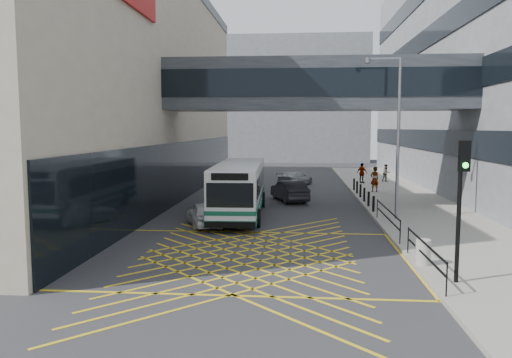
% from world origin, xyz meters
% --- Properties ---
extents(ground, '(120.00, 120.00, 0.00)m').
position_xyz_m(ground, '(0.00, 0.00, 0.00)').
color(ground, '#333335').
extents(building_whsmith, '(24.17, 42.00, 16.00)m').
position_xyz_m(building_whsmith, '(-17.98, 16.00, 8.00)').
color(building_whsmith, '#B8A98E').
rests_on(building_whsmith, ground).
extents(building_far, '(28.00, 16.00, 18.00)m').
position_xyz_m(building_far, '(-2.00, 60.00, 9.00)').
color(building_far, gray).
rests_on(building_far, ground).
extents(skybridge, '(20.00, 4.10, 3.00)m').
position_xyz_m(skybridge, '(3.00, 12.00, 7.50)').
color(skybridge, '#34393E').
rests_on(skybridge, ground).
extents(pavement, '(6.00, 54.00, 0.16)m').
position_xyz_m(pavement, '(9.00, 15.00, 0.08)').
color(pavement, gray).
rests_on(pavement, ground).
extents(box_junction, '(12.00, 9.00, 0.01)m').
position_xyz_m(box_junction, '(0.00, 0.00, 0.00)').
color(box_junction, gold).
rests_on(box_junction, ground).
extents(bus, '(2.90, 10.62, 2.96)m').
position_xyz_m(bus, '(-1.37, 9.18, 1.58)').
color(bus, silver).
rests_on(bus, ground).
extents(car_white, '(2.91, 4.26, 1.26)m').
position_xyz_m(car_white, '(-2.79, 5.89, 0.63)').
color(car_white, white).
rests_on(car_white, ground).
extents(car_dark, '(3.13, 4.82, 1.41)m').
position_xyz_m(car_dark, '(1.35, 14.82, 0.70)').
color(car_dark, black).
rests_on(car_dark, ground).
extents(car_silver, '(3.41, 4.72, 1.35)m').
position_xyz_m(car_silver, '(1.67, 23.81, 0.68)').
color(car_silver, '#969A9E').
rests_on(car_silver, ground).
extents(traffic_light, '(0.32, 0.51, 4.41)m').
position_xyz_m(traffic_light, '(6.86, -3.22, 3.03)').
color(traffic_light, black).
rests_on(traffic_light, pavement).
extents(street_lamp, '(1.90, 0.29, 8.38)m').
position_xyz_m(street_lamp, '(6.93, 7.89, 4.93)').
color(street_lamp, slate).
rests_on(street_lamp, pavement).
extents(litter_bin, '(0.51, 0.51, 0.89)m').
position_xyz_m(litter_bin, '(6.32, -1.13, 0.60)').
color(litter_bin, '#ADA89E').
rests_on(litter_bin, pavement).
extents(kerb_railings, '(0.05, 12.54, 1.00)m').
position_xyz_m(kerb_railings, '(6.15, 1.78, 0.88)').
color(kerb_railings, black).
rests_on(kerb_railings, pavement).
extents(bollards, '(0.14, 10.14, 0.90)m').
position_xyz_m(bollards, '(6.25, 15.00, 0.61)').
color(bollards, black).
rests_on(bollards, pavement).
extents(pedestrian_a, '(0.89, 0.77, 1.87)m').
position_xyz_m(pedestrian_a, '(7.66, 19.12, 1.10)').
color(pedestrian_a, gray).
rests_on(pedestrian_a, pavement).
extents(pedestrian_b, '(0.86, 0.67, 1.55)m').
position_xyz_m(pedestrian_b, '(9.77, 26.31, 0.93)').
color(pedestrian_b, gray).
rests_on(pedestrian_b, pavement).
extents(pedestrian_c, '(1.10, 1.02, 1.73)m').
position_xyz_m(pedestrian_c, '(7.49, 25.06, 1.02)').
color(pedestrian_c, gray).
rests_on(pedestrian_c, pavement).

